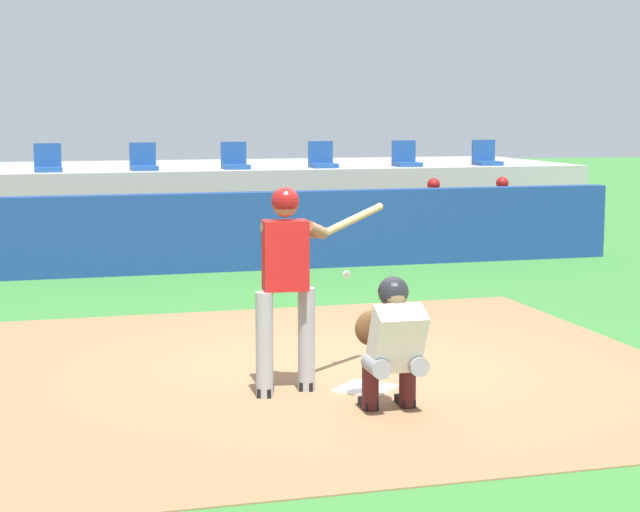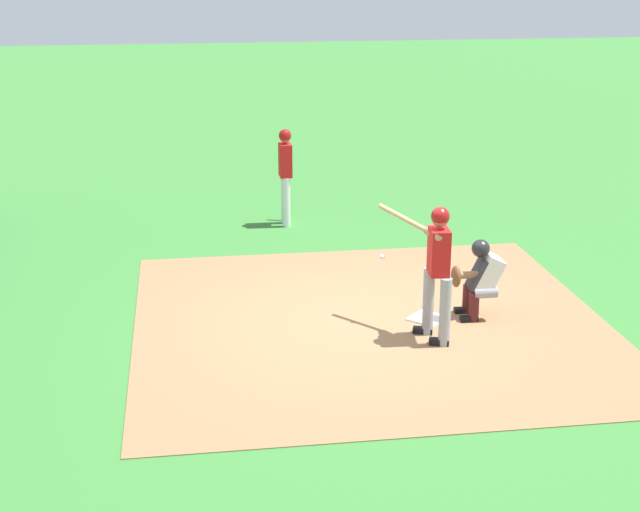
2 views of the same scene
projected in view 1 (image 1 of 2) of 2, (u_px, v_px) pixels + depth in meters
The scene contains 16 objects.
ground_plane at pixel (340, 370), 10.13m from camera, with size 80.00×80.00×0.00m, color #387A33.
dirt_infield at pixel (340, 369), 10.13m from camera, with size 6.40×6.40×0.01m, color #936B47.
home_plate at pixel (365, 388), 9.36m from camera, with size 0.44×0.44×0.02m, color white.
batter_at_plate at pixel (288, 276), 9.13m from camera, with size 1.34×0.72×1.80m.
catcher_crouched at pixel (392, 340), 8.61m from camera, with size 0.49×1.72×1.13m.
dugout_wall at pixel (219, 232), 16.25m from camera, with size 13.00×0.30×1.20m, color navy.
dugout_bench at pixel (208, 248), 17.26m from camera, with size 11.80×0.44×0.45m, color olive.
dugout_player_1 at pixel (436, 215), 18.07m from camera, with size 0.49×0.70×1.30m.
dugout_player_2 at pixel (505, 213), 18.41m from camera, with size 0.49×0.70×1.30m.
stands_platform at pixel (179, 202), 20.44m from camera, with size 15.00×4.40×1.40m, color #9E9E99.
stadium_seat_2 at pixel (48, 164), 18.23m from camera, with size 0.46×0.46×0.48m.
stadium_seat_3 at pixel (144, 162), 18.66m from camera, with size 0.46×0.46×0.48m.
stadium_seat_4 at pixel (235, 161), 19.09m from camera, with size 0.46×0.46×0.48m.
stadium_seat_5 at pixel (322, 160), 19.52m from camera, with size 0.46×0.46×0.48m.
stadium_seat_6 at pixel (406, 159), 19.95m from camera, with size 0.46×0.46×0.48m.
stadium_seat_7 at pixel (486, 158), 20.38m from camera, with size 0.46×0.46×0.48m.
Camera 1 is at (-2.81, -9.48, 2.45)m, focal length 59.90 mm.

